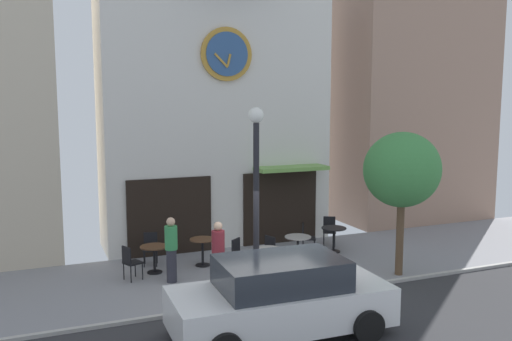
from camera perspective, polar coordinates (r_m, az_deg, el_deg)
name	(u,v)px	position (r m, az deg, el deg)	size (l,w,h in m)	color
ground_plane	(288,312)	(12.36, 3.35, -14.57)	(25.04, 10.83, 0.13)	gray
clock_building	(216,78)	(17.61, -4.24, 9.59)	(7.22, 3.24, 10.22)	silver
neighbor_building_right	(413,49)	(22.12, 16.03, 12.12)	(5.84, 3.25, 13.03)	#9E7A66
street_lamp	(256,201)	(12.75, 0.02, -3.21)	(0.36, 0.36, 4.43)	black
street_tree	(402,170)	(14.60, 15.00, 0.02)	(2.06, 1.85, 3.78)	brown
cafe_table_leftmost	(154,253)	(14.95, -10.56, -8.49)	(0.75, 0.75, 0.73)	black
cafe_table_near_curb	(203,247)	(15.38, -5.60, -7.90)	(0.71, 0.71, 0.77)	black
cafe_table_center	(268,256)	(14.50, 1.25, -8.93)	(0.74, 0.74, 0.72)	black
cafe_table_center_right	(298,244)	(15.60, 4.39, -7.62)	(0.74, 0.74, 0.77)	black
cafe_table_near_door	(334,234)	(16.81, 8.12, -6.59)	(0.75, 0.75, 0.75)	black
cafe_chair_facing_wall	(239,253)	(14.79, -1.79, -8.56)	(0.56, 0.56, 0.90)	black
cafe_chair_under_awning	(130,260)	(14.47, -13.01, -9.11)	(0.52, 0.52, 0.90)	black
cafe_chair_outer	(289,264)	(13.85, 3.43, -9.68)	(0.52, 0.52, 0.90)	black
cafe_chair_left_end	(151,246)	(15.70, -10.94, -7.74)	(0.49, 0.49, 0.90)	black
cafe_chair_right_end	(306,236)	(16.61, 5.25, -6.79)	(0.54, 0.54, 0.90)	black
cafe_chair_near_tree	(273,249)	(15.16, 1.73, -8.16)	(0.52, 0.52, 0.90)	black
cafe_chair_curbside	(329,229)	(17.59, 7.66, -6.03)	(0.54, 0.54, 0.90)	black
pedestrian_maroon	(218,254)	(13.47, -3.96, -8.71)	(0.38, 0.38, 1.67)	#2D2D38
pedestrian_green	(171,249)	(14.06, -8.83, -8.08)	(0.37, 0.37, 1.67)	#2D2D38
parked_car_white	(281,297)	(10.96, 2.58, -13.09)	(4.35, 2.13, 1.55)	white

